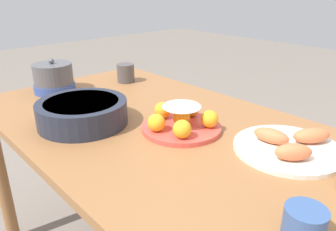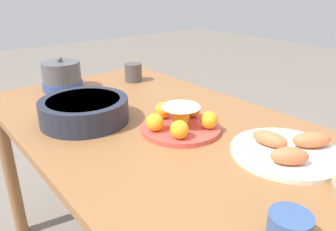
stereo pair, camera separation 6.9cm
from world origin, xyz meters
TOP-DOWN VIEW (x-y plane):
  - dining_table at (0.00, 0.00)m, footprint 1.45×0.86m
  - cake_plate at (-0.10, -0.03)m, footprint 0.27×0.27m
  - serving_bowl at (0.17, 0.19)m, footprint 0.31×0.31m
  - seafood_platter at (-0.43, -0.15)m, footprint 0.32×0.32m
  - cup_near at (0.49, -0.23)m, footprint 0.09×0.09m
  - cup_far at (-0.62, 0.15)m, footprint 0.08×0.08m
  - warming_pot at (0.58, 0.10)m, footprint 0.18×0.18m

SIDE VIEW (x-z plane):
  - dining_table at x=0.00m, z-range 0.28..1.04m
  - seafood_platter at x=-0.43m, z-range 0.75..0.81m
  - cup_far at x=-0.62m, z-range 0.76..0.82m
  - cake_plate at x=-0.10m, z-range 0.75..0.84m
  - cup_near at x=0.49m, z-range 0.76..0.85m
  - serving_bowl at x=0.17m, z-range 0.76..0.85m
  - warming_pot at x=0.58m, z-range 0.75..0.90m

